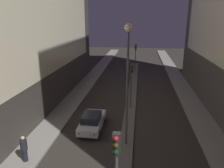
% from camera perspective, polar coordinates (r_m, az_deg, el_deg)
% --- Properties ---
extents(median_strip, '(1.07, 39.93, 0.12)m').
position_cam_1_polar(median_strip, '(26.30, 5.21, -3.29)').
color(median_strip, '#66605B').
rests_on(median_strip, ground).
extents(traffic_light_near, '(0.32, 0.42, 4.66)m').
position_cam_1_polar(traffic_light_near, '(9.43, 1.15, -19.35)').
color(traffic_light_near, '#4C4C51').
rests_on(traffic_light_near, median_strip).
extents(traffic_light_mid, '(0.32, 0.42, 4.66)m').
position_cam_1_polar(traffic_light_mid, '(21.90, 5.07, 2.11)').
color(traffic_light_mid, '#4C4C51').
rests_on(traffic_light_mid, median_strip).
extents(traffic_light_far, '(0.32, 0.42, 4.66)m').
position_cam_1_polar(traffic_light_far, '(37.95, 6.18, 8.38)').
color(traffic_light_far, '#4C4C51').
rests_on(traffic_light_far, median_strip).
extents(street_lamp, '(0.53, 0.53, 8.66)m').
position_cam_1_polar(street_lamp, '(14.64, 4.11, 4.62)').
color(street_lamp, '#4C4C51').
rests_on(street_lamp, median_strip).
extents(car_left_lane, '(1.70, 4.15, 1.50)m').
position_cam_1_polar(car_left_lane, '(18.76, -5.21, -9.63)').
color(car_left_lane, silver).
rests_on(car_left_lane, ground).
extents(pedestrian_on_left_sidewalk, '(0.44, 0.44, 1.80)m').
position_cam_1_polar(pedestrian_on_left_sidewalk, '(15.63, -21.99, -15.30)').
color(pedestrian_on_left_sidewalk, black).
rests_on(pedestrian_on_left_sidewalk, sidewalk_left).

